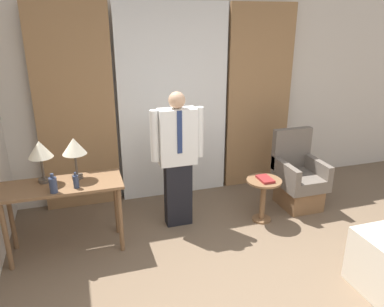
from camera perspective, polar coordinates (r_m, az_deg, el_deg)
name	(u,v)px	position (r m, az deg, el deg)	size (l,w,h in m)	color
wall_back	(171,98)	(5.14, -3.17, 8.40)	(10.00, 0.06, 2.70)	beige
curtain_sheer_center	(174,105)	(5.03, -2.79, 7.44)	(1.47, 0.06, 2.58)	white
curtain_drape_left	(76,111)	(4.88, -17.30, 6.15)	(0.96, 0.06, 2.58)	#997047
curtain_drape_right	(259,99)	(5.48, 10.17, 8.20)	(0.96, 0.06, 2.58)	#997047
desk	(63,195)	(4.12, -19.11, -6.05)	(1.23, 0.50, 0.78)	brown
table_lamp_left	(40,151)	(4.06, -22.16, 0.36)	(0.25, 0.25, 0.45)	#4C4238
table_lamp_right	(74,148)	(4.04, -17.52, 0.84)	(0.25, 0.25, 0.45)	#4C4238
bottle_near_edge	(53,185)	(3.88, -20.39, -4.48)	(0.08, 0.08, 0.20)	#2D3851
bottle_by_lamp	(76,181)	(3.92, -17.27, -4.09)	(0.06, 0.06, 0.17)	#2D3851
person	(178,156)	(4.32, -2.21, -0.32)	(0.62, 0.21, 1.63)	black
armchair	(298,180)	(5.16, 15.84, -3.87)	(0.54, 0.63, 1.01)	brown
side_table	(263,193)	(4.67, 10.81, -5.94)	(0.42, 0.42, 0.55)	brown
book	(265,179)	(4.58, 11.10, -3.84)	(0.15, 0.24, 0.03)	maroon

